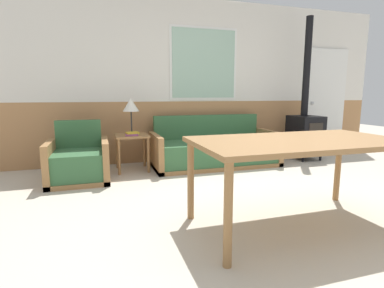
# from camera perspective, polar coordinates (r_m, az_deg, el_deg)

# --- Properties ---
(ground_plane) EXTENTS (16.00, 16.00, 0.00)m
(ground_plane) POSITION_cam_1_polar(r_m,az_deg,el_deg) (3.09, 16.88, -12.47)
(ground_plane) COLOR beige
(wall_back) EXTENTS (7.20, 0.09, 2.70)m
(wall_back) POSITION_cam_1_polar(r_m,az_deg,el_deg) (5.26, 1.12, 11.95)
(wall_back) COLOR #AD7A4C
(wall_back) RESTS_ON ground_plane
(couch) EXTENTS (1.99, 0.85, 0.79)m
(couch) POSITION_cam_1_polar(r_m,az_deg,el_deg) (4.83, 4.30, -1.22)
(couch) COLOR #9E7042
(couch) RESTS_ON ground_plane
(armchair) EXTENTS (0.76, 0.80, 0.78)m
(armchair) POSITION_cam_1_polar(r_m,az_deg,el_deg) (4.23, -20.76, -3.32)
(armchair) COLOR #9E7042
(armchair) RESTS_ON ground_plane
(side_table) EXTENTS (0.48, 0.48, 0.54)m
(side_table) POSITION_cam_1_polar(r_m,az_deg,el_deg) (4.54, -11.36, 0.46)
(side_table) COLOR #9E7042
(side_table) RESTS_ON ground_plane
(table_lamp) EXTENTS (0.24, 0.24, 0.53)m
(table_lamp) POSITION_cam_1_polar(r_m,az_deg,el_deg) (4.57, -11.56, 7.03)
(table_lamp) COLOR #262628
(table_lamp) RESTS_ON side_table
(book_stack) EXTENTS (0.20, 0.16, 0.05)m
(book_stack) POSITION_cam_1_polar(r_m,az_deg,el_deg) (4.43, -11.34, 1.91)
(book_stack) COLOR #994C84
(book_stack) RESTS_ON side_table
(dining_table) EXTENTS (1.77, 0.95, 0.76)m
(dining_table) POSITION_cam_1_polar(r_m,az_deg,el_deg) (2.66, 19.67, -0.68)
(dining_table) COLOR #9E7042
(dining_table) RESTS_ON ground_plane
(wood_stove) EXTENTS (0.44, 0.55, 2.42)m
(wood_stove) POSITION_cam_1_polar(r_m,az_deg,el_deg) (5.60, 20.74, 3.12)
(wood_stove) COLOR black
(wood_stove) RESTS_ON ground_plane
(entry_door) EXTENTS (0.92, 0.09, 2.00)m
(entry_door) POSITION_cam_1_polar(r_m,az_deg,el_deg) (6.53, 23.98, 7.48)
(entry_door) COLOR white
(entry_door) RESTS_ON ground_plane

